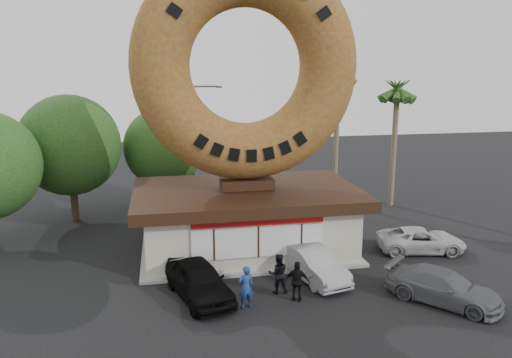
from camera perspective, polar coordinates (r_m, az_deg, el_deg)
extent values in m
plane|color=black|center=(20.57, 1.86, -14.04)|extent=(90.00, 90.00, 0.00)
cube|color=beige|center=(25.45, -1.05, -4.97)|extent=(10.00, 6.00, 3.00)
cube|color=#999993|center=(25.93, -1.03, -7.96)|extent=(10.60, 6.60, 0.15)
cube|color=#3F3F3F|center=(25.02, -1.06, -1.59)|extent=(10.00, 6.00, 0.10)
cube|color=black|center=(25.03, -1.06, -1.70)|extent=(11.20, 7.20, 0.55)
cube|color=silver|center=(22.60, 0.26, -7.19)|extent=(6.00, 0.12, 1.40)
cube|color=#A00E0D|center=(22.26, 0.27, -4.79)|extent=(6.00, 0.10, 0.45)
cube|color=black|center=(24.90, -1.07, -0.48)|extent=(2.60, 1.40, 0.50)
torus|color=olive|center=(24.22, -1.12, 12.73)|extent=(10.88, 2.77, 10.88)
cylinder|color=#473321|center=(32.29, -20.11, -1.61)|extent=(0.44, 0.44, 3.30)
sphere|color=#1C3F16|center=(31.71, -20.53, 3.64)|extent=(6.00, 6.00, 6.00)
cylinder|color=#473321|center=(33.82, -10.33, -0.77)|extent=(0.44, 0.44, 2.86)
sphere|color=#1C3F16|center=(33.31, -10.51, 3.58)|extent=(5.20, 5.20, 5.20)
cylinder|color=#726651|center=(34.24, 9.14, 4.69)|extent=(0.36, 0.36, 9.00)
cylinder|color=#726651|center=(34.31, 15.48, 3.55)|extent=(0.36, 0.36, 8.00)
cylinder|color=#59595E|center=(34.36, -7.18, 3.93)|extent=(0.18, 0.18, 8.00)
cylinder|color=#59595E|center=(34.04, -5.83, 10.48)|extent=(1.80, 0.12, 0.12)
cube|color=#59595E|center=(34.13, -4.29, 10.44)|extent=(0.45, 0.20, 0.12)
imported|color=navy|center=(19.89, -1.17, -12.23)|extent=(0.71, 0.55, 1.74)
imported|color=black|center=(21.11, 2.54, -10.74)|extent=(0.88, 0.71, 1.71)
imported|color=black|center=(20.47, 4.75, -11.61)|extent=(1.07, 0.76, 1.68)
imported|color=black|center=(20.85, -6.54, -11.43)|extent=(3.00, 4.78, 1.52)
imported|color=#97979C|center=(22.62, 6.51, -9.58)|extent=(2.52, 4.48, 1.40)
imported|color=slate|center=(21.73, 20.64, -11.47)|extent=(4.38, 4.61, 1.31)
imported|color=#BEBEBE|center=(26.93, 18.35, -6.63)|extent=(4.68, 2.77, 1.22)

